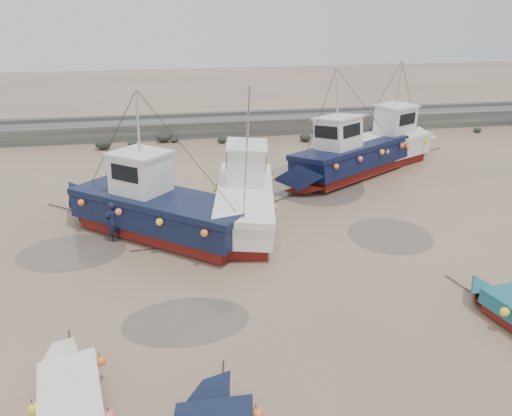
# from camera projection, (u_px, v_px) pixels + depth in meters

# --- Properties ---
(ground) EXTENTS (120.00, 120.00, 0.00)m
(ground) POSITION_uv_depth(u_px,v_px,m) (304.00, 285.00, 18.31)
(ground) COLOR #9A7C62
(ground) RESTS_ON ground
(seawall) EXTENTS (60.00, 4.92, 1.50)m
(seawall) POSITION_uv_depth(u_px,v_px,m) (231.00, 126.00, 38.00)
(seawall) COLOR #61615C
(seawall) RESTS_ON ground
(puddle_a) EXTENTS (4.16, 4.16, 0.01)m
(puddle_a) POSITION_uv_depth(u_px,v_px,m) (186.00, 321.00, 16.27)
(puddle_a) COLOR #574F46
(puddle_a) RESTS_ON ground
(puddle_b) EXTENTS (3.71, 3.71, 0.01)m
(puddle_b) POSITION_uv_depth(u_px,v_px,m) (390.00, 235.00, 22.08)
(puddle_b) COLOR #574F46
(puddle_b) RESTS_ON ground
(puddle_c) EXTENTS (4.41, 4.41, 0.01)m
(puddle_c) POSITION_uv_depth(u_px,v_px,m) (72.00, 252.00, 20.64)
(puddle_c) COLOR #574F46
(puddle_c) RESTS_ON ground
(puddle_d) EXTENTS (5.51, 5.51, 0.01)m
(puddle_d) POSITION_uv_depth(u_px,v_px,m) (313.00, 182.00, 28.31)
(puddle_d) COLOR #574F46
(puddle_d) RESTS_ON ground
(dinghy_0) EXTENTS (2.38, 6.25, 1.43)m
(dinghy_0) POSITION_uv_depth(u_px,v_px,m) (73.00, 405.00, 12.24)
(dinghy_0) COLOR maroon
(dinghy_0) RESTS_ON ground
(dinghy_4) EXTENTS (6.13, 2.18, 1.43)m
(dinghy_4) POSITION_uv_depth(u_px,v_px,m) (218.00, 231.00, 21.27)
(dinghy_4) COLOR maroon
(dinghy_4) RESTS_ON ground
(cabin_boat_0) EXTENTS (9.92, 8.19, 6.22)m
(cabin_boat_0) POSITION_uv_depth(u_px,v_px,m) (150.00, 206.00, 21.85)
(cabin_boat_0) COLOR maroon
(cabin_boat_0) RESTS_ON ground
(cabin_boat_1) EXTENTS (3.91, 10.42, 6.22)m
(cabin_boat_1) POSITION_uv_depth(u_px,v_px,m) (243.00, 195.00, 22.99)
(cabin_boat_1) COLOR maroon
(cabin_boat_1) RESTS_ON ground
(cabin_boat_2) EXTENTS (9.94, 6.95, 6.22)m
(cabin_boat_2) POSITION_uv_depth(u_px,v_px,m) (345.00, 157.00, 28.42)
(cabin_boat_2) COLOR maroon
(cabin_boat_2) RESTS_ON ground
(cabin_boat_3) EXTENTS (8.65, 5.46, 6.22)m
(cabin_boat_3) POSITION_uv_depth(u_px,v_px,m) (391.00, 142.00, 31.13)
(cabin_boat_3) COLOR maroon
(cabin_boat_3) RESTS_ON ground
(person) EXTENTS (0.77, 0.74, 1.78)m
(person) POSITION_uv_depth(u_px,v_px,m) (115.00, 240.00, 21.66)
(person) COLOR #1A1B38
(person) RESTS_ON ground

